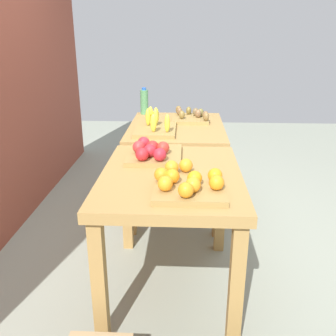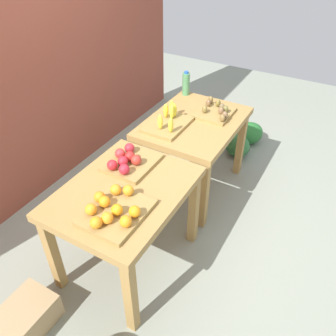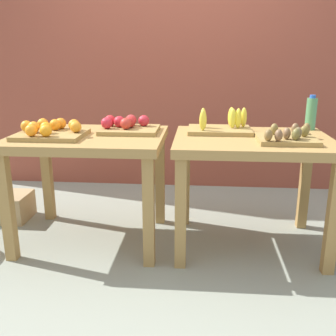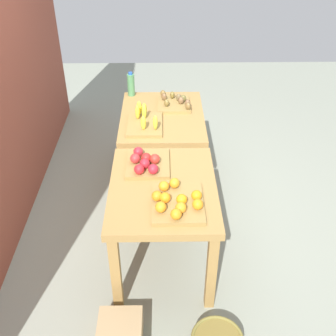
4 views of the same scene
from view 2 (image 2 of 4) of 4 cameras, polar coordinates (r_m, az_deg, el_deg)
ground_plane at (r=3.30m, az=-0.58°, el=-8.28°), size 8.00×8.00×0.00m
back_wall at (r=3.32m, az=-22.71°, el=19.74°), size 4.40×0.12×3.00m
display_table_left at (r=2.50m, az=-7.16°, el=-5.53°), size 1.04×0.80×0.79m
display_table_right at (r=3.27m, az=4.30°, el=6.15°), size 1.04×0.80×0.79m
orange_bin at (r=2.22m, az=-8.89°, el=-6.85°), size 0.44×0.36×0.11m
apple_bin at (r=2.62m, az=-6.57°, el=1.19°), size 0.41×0.34×0.11m
banana_crate at (r=3.10m, az=0.01°, el=7.73°), size 0.44×0.32×0.17m
kiwi_bin at (r=3.32m, az=7.88°, el=9.31°), size 0.36×0.33×0.10m
water_bottle at (r=3.65m, az=3.01°, el=13.83°), size 0.08×0.08×0.25m
watermelon_pile at (r=4.24m, az=12.49°, el=4.80°), size 0.73×0.45×0.28m
cardboard_produce_box at (r=2.76m, az=-22.55°, el=-22.00°), size 0.40×0.30×0.22m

